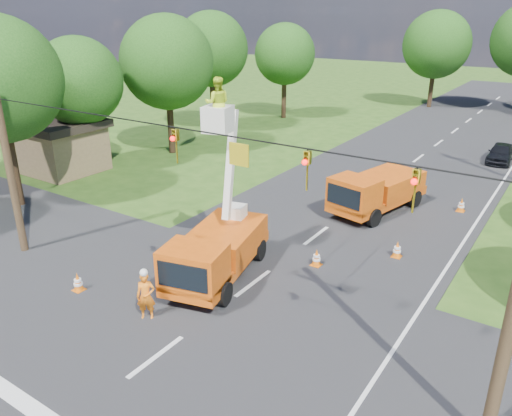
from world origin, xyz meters
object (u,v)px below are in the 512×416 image
Objects in this scene: traffic_cone_3 at (397,249)px; tree_left_d at (167,63)px; tree_left_e at (211,49)px; tree_far_a at (437,45)px; shed at (57,145)px; tree_left_c at (78,82)px; traffic_cone_6 at (461,205)px; ground_worker at (146,296)px; second_truck at (376,191)px; distant_car at (501,153)px; traffic_cone_2 at (317,258)px; tree_left_f at (285,54)px; pole_left at (5,146)px; bucket_truck at (216,240)px; traffic_cone_4 at (78,282)px.

tree_left_d is at bearing 159.46° from traffic_cone_3.
tree_far_a is (11.80, 21.00, -0.30)m from tree_left_e.
shed is 0.68× the size of tree_left_c.
traffic_cone_3 is 0.08× the size of tree_left_e.
traffic_cone_6 is at bearing 16.30° from shed.
ground_worker is 27.87m from tree_left_e.
second_truck is at bearing -146.10° from traffic_cone_6.
traffic_cone_2 is (-3.41, -19.67, -0.26)m from distant_car.
tree_left_d is (-19.63, 0.38, 5.77)m from traffic_cone_6.
tree_left_f is at bearing 75.96° from tree_left_e.
pole_left is 0.97× the size of tree_left_d.
tree_left_c is at bearing 112.13° from ground_worker.
distant_car is (6.33, 25.92, -0.21)m from ground_worker.
tree_left_f is (1.70, 21.00, 0.25)m from tree_left_c.
traffic_cone_6 is 0.07× the size of tree_far_a.
traffic_cone_6 is at bearing 49.54° from bucket_truck.
traffic_cone_6 is 20.46m from tree_left_d.
second_truck is 8.53× the size of traffic_cone_2.
traffic_cone_3 is at bearing 23.97° from ground_worker.
second_truck is at bearing 61.94° from bucket_truck.
traffic_cone_4 is (-8.57, -8.86, 0.00)m from traffic_cone_3.
tree_left_d is at bearing 110.14° from pole_left.
distant_car is 0.43× the size of tree_left_f.
traffic_cone_2 is 29.73m from tree_left_f.
traffic_cone_6 is 0.08× the size of pole_left.
traffic_cone_6 is at bearing 45.97° from pole_left.
bucket_truck is 40.75m from tree_far_a.
traffic_cone_4 is 16.02m from tree_left_c.
traffic_cone_3 is (-1.04, -17.21, -0.26)m from distant_car.
traffic_cone_6 is at bearing 46.65° from second_truck.
distant_car is at bearing 27.46° from tree_left_d.
shed is at bearing -113.20° from tree_left_d.
traffic_cone_4 is (-9.60, -26.07, -0.26)m from distant_car.
tree_left_d is at bearing 66.80° from shed.
pole_left is at bearing -79.98° from tree_left_f.
tree_left_e is (-18.07, 16.44, 6.13)m from traffic_cone_2.
traffic_cone_2 is (0.21, -6.65, -0.76)m from second_truck.
distant_car is 28.50m from shed.
second_truck reaches higher than distant_car.
distant_car is at bearing 61.21° from bucket_truck.
tree_left_d reaches higher than shed.
shed is at bearing -98.28° from tree_left_f.
traffic_cone_4 is at bearing -101.84° from second_truck.
tree_left_c is at bearing 177.20° from traffic_cone_3.
traffic_cone_6 is 0.08× the size of tree_left_e.
pole_left is 1.64× the size of shed.
bucket_truck reaches higher than ground_worker.
traffic_cone_3 is (2.59, -4.20, -0.76)m from second_truck.
tree_far_a reaches higher than second_truck.
tree_left_d is (-16.27, 9.44, 5.77)m from traffic_cone_2.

